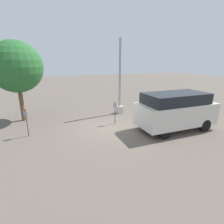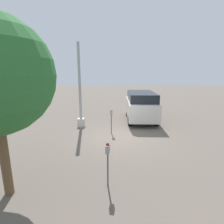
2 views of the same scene
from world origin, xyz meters
The scene contains 6 objects.
ground_plane centered at (0.00, 0.00, 0.00)m, with size 80.00×80.00×0.00m, color #60564C.
parking_meter_near centered at (0.57, 0.51, 1.07)m, with size 0.21×0.14×1.45m.
parking_meter_far centered at (-4.45, 0.46, 1.09)m, with size 0.21×0.14×1.48m.
lamp_post centered at (1.82, 2.59, 1.82)m, with size 0.44×0.44×5.40m.
parked_van centered at (3.44, -1.59, 1.17)m, with size 4.45×2.02×2.15m.
street_tree centered at (-4.89, 3.42, 3.50)m, with size 3.21×3.21×5.11m.
Camera 1 is at (-3.48, -9.18, 3.87)m, focal length 28.00 mm.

